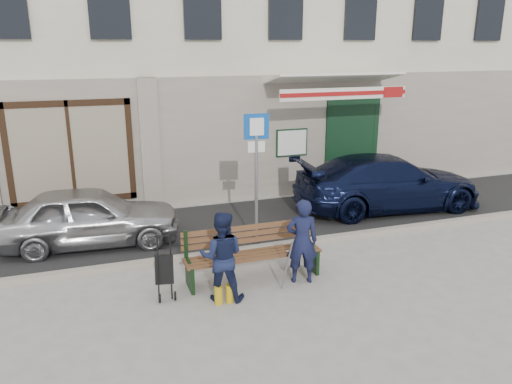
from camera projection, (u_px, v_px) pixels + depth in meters
name	position (u px, v px, depth m)	size (l,w,h in m)	color
ground	(277.00, 286.00, 8.47)	(80.00, 80.00, 0.00)	#9E9991
asphalt_lane	(227.00, 226.00, 11.28)	(60.00, 3.20, 0.01)	#282828
curb	(249.00, 250.00, 9.82)	(60.00, 0.18, 0.12)	#9E9384
building	(175.00, 8.00, 14.74)	(20.00, 8.27, 10.00)	beige
car_silver	(89.00, 216.00, 10.06)	(1.44, 3.57, 1.22)	#AEAEB3
car_navy	(388.00, 182.00, 12.30)	(1.90, 4.66, 1.35)	black
parking_sign	(256.00, 159.00, 9.77)	(0.50, 0.09, 2.67)	gray
bench	(251.00, 255.00, 8.60)	(2.40, 1.17, 0.98)	brown
man	(302.00, 241.00, 8.43)	(0.54, 0.36, 1.49)	#131836
woman	(222.00, 256.00, 7.84)	(0.72, 0.56, 1.47)	#151C3B
stroller	(164.00, 271.00, 8.02)	(0.34, 0.44, 1.00)	black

